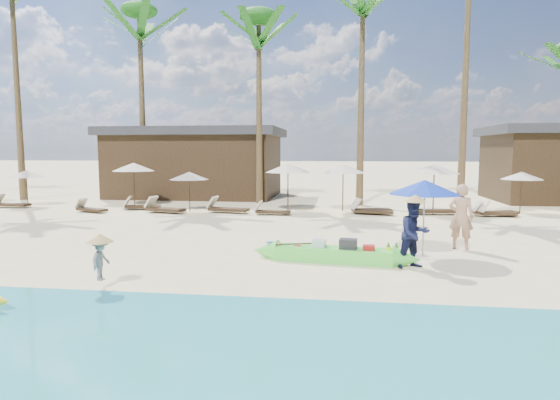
# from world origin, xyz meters

# --- Properties ---
(ground) EXTENTS (240.00, 240.00, 0.00)m
(ground) POSITION_xyz_m (0.00, 0.00, 0.00)
(ground) COLOR beige
(ground) RESTS_ON ground
(wet_sand_strip) EXTENTS (240.00, 4.50, 0.01)m
(wet_sand_strip) POSITION_xyz_m (0.00, -5.00, 0.00)
(wet_sand_strip) COLOR tan
(wet_sand_strip) RESTS_ON ground
(green_canoe) EXTENTS (4.88, 1.03, 0.62)m
(green_canoe) POSITION_xyz_m (1.01, 0.74, 0.21)
(green_canoe) COLOR #53E245
(green_canoe) RESTS_ON ground
(tourist) EXTENTS (0.82, 0.66, 1.93)m
(tourist) POSITION_xyz_m (4.69, 2.82, 0.97)
(tourist) COLOR tan
(tourist) RESTS_ON ground
(vendor_green) EXTENTS (1.02, 0.93, 1.70)m
(vendor_green) POSITION_xyz_m (3.00, 0.37, 0.85)
(vendor_green) COLOR #141838
(vendor_green) RESTS_ON ground
(vendor_yellow) EXTENTS (0.34, 0.57, 0.87)m
(vendor_yellow) POSITION_xyz_m (-3.77, -2.31, 0.61)
(vendor_yellow) COLOR gray
(vendor_yellow) RESTS_ON ground
(blue_umbrella) EXTENTS (1.95, 1.95, 2.10)m
(blue_umbrella) POSITION_xyz_m (3.45, 1.78, 1.90)
(blue_umbrella) COLOR #99999E
(blue_umbrella) RESTS_ON ground
(resort_parasol_2) EXTENTS (1.83, 1.83, 1.88)m
(resort_parasol_2) POSITION_xyz_m (-15.08, 11.00, 1.70)
(resort_parasol_2) COLOR #352515
(resort_parasol_2) RESTS_ON ground
(lounger_2_left) EXTENTS (1.87, 0.64, 0.63)m
(lounger_2_left) POSITION_xyz_m (-15.61, 10.36, 0.21)
(lounger_2_left) COLOR #352515
(lounger_2_left) RESTS_ON ground
(resort_parasol_3) EXTENTS (2.20, 2.20, 2.26)m
(resort_parasol_3) POSITION_xyz_m (-9.73, 12.15, 2.04)
(resort_parasol_3) COLOR #352515
(resort_parasol_3) RESTS_ON ground
(lounger_3_left) EXTENTS (1.74, 1.03, 0.57)m
(lounger_3_left) POSITION_xyz_m (-10.57, 9.17, 0.19)
(lounger_3_left) COLOR #352515
(lounger_3_left) RESTS_ON ground
(lounger_3_right) EXTENTS (1.82, 0.93, 0.59)m
(lounger_3_right) POSITION_xyz_m (-8.65, 10.44, 0.20)
(lounger_3_right) COLOR #352515
(lounger_3_right) RESTS_ON ground
(resort_parasol_4) EXTENTS (1.84, 1.84, 1.89)m
(resort_parasol_4) POSITION_xyz_m (-5.98, 10.05, 1.71)
(resort_parasol_4) COLOR #352515
(resort_parasol_4) RESTS_ON ground
(lounger_4_left) EXTENTS (2.07, 1.11, 0.67)m
(lounger_4_left) POSITION_xyz_m (-7.07, 9.44, 0.22)
(lounger_4_left) COLOR #352515
(lounger_4_left) RESTS_ON ground
(lounger_4_right) EXTENTS (2.06, 0.93, 0.67)m
(lounger_4_right) POSITION_xyz_m (-4.16, 9.84, 0.23)
(lounger_4_right) COLOR #352515
(lounger_4_right) RESTS_ON ground
(resort_parasol_5) EXTENTS (2.23, 2.23, 2.30)m
(resort_parasol_5) POSITION_xyz_m (-1.38, 11.01, 2.07)
(resort_parasol_5) COLOR #352515
(resort_parasol_5) RESTS_ON ground
(lounger_5_left) EXTENTS (1.66, 0.56, 0.56)m
(lounger_5_left) POSITION_xyz_m (-1.99, 9.42, 0.19)
(lounger_5_left) COLOR #352515
(lounger_5_left) RESTS_ON ground
(resort_parasol_6) EXTENTS (2.20, 2.20, 2.27)m
(resort_parasol_6) POSITION_xyz_m (1.25, 11.28, 2.05)
(resort_parasol_6) COLOR #352515
(resort_parasol_6) RESTS_ON ground
(lounger_6_left) EXTENTS (1.97, 1.04, 0.64)m
(lounger_6_left) POSITION_xyz_m (2.46, 10.47, 0.21)
(lounger_6_left) COLOR #352515
(lounger_6_left) RESTS_ON ground
(lounger_6_right) EXTENTS (1.87, 0.87, 0.61)m
(lounger_6_right) POSITION_xyz_m (2.53, 10.09, 0.20)
(lounger_6_right) COLOR #352515
(lounger_6_right) RESTS_ON ground
(resort_parasol_7) EXTENTS (2.25, 2.25, 2.31)m
(resort_parasol_7) POSITION_xyz_m (5.34, 10.56, 2.09)
(resort_parasol_7) COLOR #352515
(resort_parasol_7) RESTS_ON ground
(lounger_7_left) EXTENTS (1.99, 0.79, 0.66)m
(lounger_7_left) POSITION_xyz_m (5.35, 10.47, 0.22)
(lounger_7_left) COLOR #352515
(lounger_7_left) RESTS_ON ground
(lounger_7_right) EXTENTS (1.97, 1.18, 0.64)m
(lounger_7_right) POSITION_xyz_m (7.94, 10.28, 0.21)
(lounger_7_right) COLOR #352515
(lounger_7_right) RESTS_ON ground
(resort_parasol_8) EXTENTS (1.87, 1.87, 1.92)m
(resort_parasol_8) POSITION_xyz_m (9.53, 11.80, 1.73)
(resort_parasol_8) COLOR #352515
(resort_parasol_8) RESTS_ON ground
(lounger_8_left) EXTENTS (1.87, 0.64, 0.63)m
(lounger_8_left) POSITION_xyz_m (7.78, 10.21, 0.21)
(lounger_8_left) COLOR #352515
(lounger_8_left) RESTS_ON ground
(palm_1) EXTENTS (2.08, 2.08, 13.60)m
(palm_1) POSITION_xyz_m (-17.59, 14.06, 10.82)
(palm_1) COLOR brown
(palm_1) RESTS_ON ground
(palm_2) EXTENTS (2.08, 2.08, 11.33)m
(palm_2) POSITION_xyz_m (-10.45, 15.08, 9.18)
(palm_2) COLOR brown
(palm_2) RESTS_ON ground
(palm_3) EXTENTS (2.08, 2.08, 10.52)m
(palm_3) POSITION_xyz_m (-3.36, 14.27, 8.58)
(palm_3) COLOR brown
(palm_3) RESTS_ON ground
(palm_4) EXTENTS (2.08, 2.08, 11.70)m
(palm_4) POSITION_xyz_m (2.15, 14.01, 9.45)
(palm_4) COLOR brown
(palm_4) RESTS_ON ground
(pavilion_west) EXTENTS (10.80, 6.60, 4.30)m
(pavilion_west) POSITION_xyz_m (-8.00, 17.50, 2.19)
(pavilion_west) COLOR #352515
(pavilion_west) RESTS_ON ground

